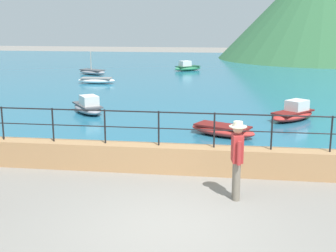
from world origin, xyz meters
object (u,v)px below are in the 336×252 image
person_walking (237,156)px  boat_5 (92,72)px  boat_3 (187,67)px  boat_7 (294,113)px  boat_6 (223,130)px  boat_2 (96,80)px  boat_4 (88,107)px

person_walking → boat_5: person_walking is taller
boat_3 → boat_7: (5.89, -17.35, 0.00)m
boat_7 → boat_6: bearing=-132.9°
person_walking → boat_6: bearing=94.5°
person_walking → boat_6: size_ratio=0.71×
boat_2 → boat_7: bearing=-40.7°
person_walking → boat_4: 10.52m
boat_5 → boat_7: size_ratio=1.05×
boat_3 → boat_6: 20.48m
person_walking → boat_2: size_ratio=0.75×
boat_2 → boat_5: 4.87m
boat_6 → boat_4: bearing=151.4°
boat_6 → boat_7: boat_7 is taller
boat_4 → boat_7: same height
boat_7 → person_walking: bearing=-105.1°
boat_4 → boat_2: bearing=104.6°
boat_5 → boat_6: boat_5 is taller
person_walking → boat_4: person_walking is taller
boat_2 → boat_6: bearing=-56.4°
boat_6 → person_walking: bearing=-85.5°
boat_2 → boat_3: (4.81, 8.15, 0.07)m
boat_2 → boat_5: (-1.69, 4.57, 0.00)m
person_walking → boat_2: 19.46m
boat_4 → boat_7: (8.35, -0.22, 0.00)m
boat_3 → boat_5: bearing=-151.2°
boat_4 → person_walking: bearing=-54.4°
boat_5 → boat_7: bearing=-48.0°
boat_2 → boat_3: 9.46m
boat_4 → boat_6: boat_4 is taller
boat_7 → boat_3: bearing=108.8°
person_walking → boat_6: (-0.43, 5.44, -0.72)m
boat_6 → boat_7: 3.92m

